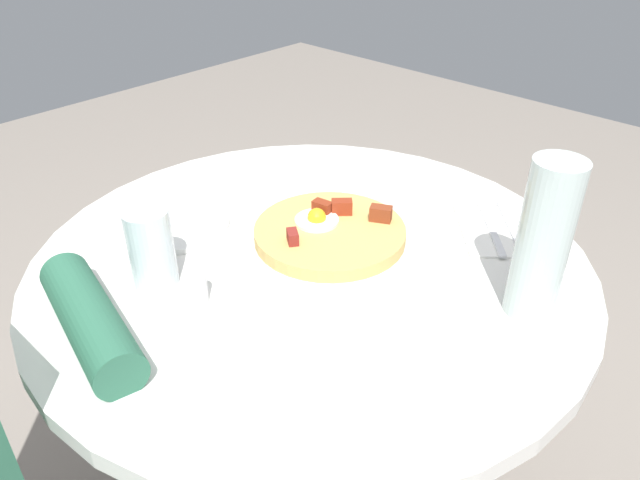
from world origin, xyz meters
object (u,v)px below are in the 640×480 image
Objects in this scene: pizza_plate at (329,241)px; salt_shaker at (198,287)px; breakfast_pizza at (329,232)px; water_bottle at (543,241)px; dining_table at (311,337)px; water_glass at (151,248)px; knife at (491,228)px; fork at (512,229)px; bread_plate at (176,224)px.

salt_shaker is (-0.04, -0.25, 0.02)m from pizza_plate.
water_bottle reaches higher than breakfast_pizza.
dining_table is at bearing -88.53° from pizza_plate.
water_glass is 0.09m from salt_shaker.
knife reaches higher than dining_table.
water_bottle is (0.33, 0.07, 0.09)m from breakfast_pizza.
fork is 1.00× the size of knife.
dining_table is 5.06× the size of knife.
water_glass is 0.53× the size of water_bottle.
fork is at bearing 50.39° from pizza_plate.
water_bottle is at bearing 11.75° from pizza_plate.
breakfast_pizza is 0.35m from water_bottle.
salt_shaker is (0.20, -0.10, 0.02)m from bread_plate.
pizza_plate is at bearing -168.25° from water_bottle.
pizza_plate reaches higher than bread_plate.
pizza_plate is 1.62× the size of bread_plate.
knife is 0.52m from salt_shaker.
dining_table is 0.40m from fork.
water_glass is (-0.12, -0.21, 0.24)m from dining_table.
pizza_plate is 0.32m from fork.
dining_table is 3.86× the size of water_bottle.
breakfast_pizza reaches higher than dining_table.
water_bottle is at bearing 36.23° from water_glass.
dining_table is 7.22× the size of water_glass.
water_glass is 2.30× the size of salt_shaker.
bread_plate is at bearing -158.15° from dining_table.
salt_shaker reaches higher than fork.
water_glass is (-0.30, -0.49, 0.06)m from knife.
pizza_plate is at bearing 64.98° from water_glass.
water_glass reaches higher than knife.
pizza_plate is 5.52× the size of salt_shaker.
pizza_plate reaches higher than fork.
pizza_plate is at bearing 81.81° from salt_shaker.
bread_plate is at bearing 133.94° from water_glass.
fork is (0.44, 0.39, 0.00)m from bread_plate.
fork is at bearing 64.01° from salt_shaker.
water_bottle is (0.56, 0.21, 0.11)m from bread_plate.
bread_plate is 0.79× the size of water_bottle.
salt_shaker is at bearing -100.41° from dining_table.
fork is at bearing 55.29° from dining_table.
dining_table is at bearing 21.85° from bread_plate.
salt_shaker is (-0.24, -0.49, 0.02)m from fork.
fork is at bearing 50.08° from breakfast_pizza.
dining_table is 0.19m from pizza_plate.
knife is at bearing 133.62° from water_bottle.
pizza_plate is 0.02m from breakfast_pizza.
water_glass is 0.56m from water_bottle.
breakfast_pizza is 1.41× the size of fork.
knife is at bearing 65.52° from salt_shaker.
bread_plate is 0.59m from fork.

